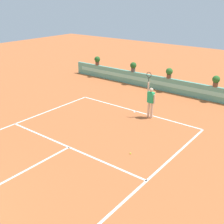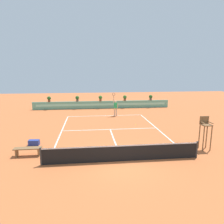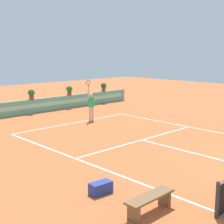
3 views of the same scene
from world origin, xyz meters
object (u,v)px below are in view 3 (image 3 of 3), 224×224
(gear_bag, at_px, (101,188))
(tennis_ball_near_baseline, at_px, (155,127))
(bench_courtside, at_px, (150,200))
(potted_plant_right, at_px, (69,90))
(potted_plant_far_right, at_px, (104,87))
(tennis_player, at_px, (91,104))
(potted_plant_centre, at_px, (31,94))

(gear_bag, bearing_deg, tennis_ball_near_baseline, 28.50)
(bench_courtside, xyz_separation_m, potted_plant_right, (8.49, 15.02, 1.04))
(bench_courtside, relative_size, potted_plant_far_right, 2.21)
(tennis_player, distance_m, tennis_ball_near_baseline, 4.33)
(gear_bag, bearing_deg, bench_courtside, -86.53)
(potted_plant_centre, bearing_deg, tennis_player, -73.97)
(bench_courtside, bearing_deg, potted_plant_far_right, 51.28)
(tennis_ball_near_baseline, xyz_separation_m, potted_plant_right, (0.48, 8.77, 1.38))
(tennis_player, relative_size, potted_plant_centre, 3.57)
(potted_plant_far_right, bearing_deg, tennis_ball_near_baseline, -114.72)
(bench_courtside, relative_size, tennis_ball_near_baseline, 23.53)
(tennis_player, bearing_deg, potted_plant_right, 68.49)
(tennis_ball_near_baseline, height_order, potted_plant_far_right, potted_plant_far_right)
(bench_courtside, distance_m, potted_plant_centre, 15.94)
(gear_bag, xyz_separation_m, potted_plant_far_right, (12.16, 13.18, 1.23))
(tennis_ball_near_baseline, distance_m, potted_plant_centre, 9.31)
(potted_plant_right, bearing_deg, gear_bag, -123.13)
(gear_bag, height_order, potted_plant_right, potted_plant_right)
(gear_bag, distance_m, potted_plant_far_right, 17.97)
(potted_plant_right, bearing_deg, tennis_ball_near_baseline, -93.15)
(tennis_player, xyz_separation_m, potted_plant_right, (1.89, 4.80, 0.36))
(tennis_ball_near_baseline, distance_m, potted_plant_right, 8.89)
(gear_bag, relative_size, potted_plant_centre, 0.97)
(potted_plant_right, bearing_deg, tennis_player, -111.51)
(potted_plant_centre, xyz_separation_m, potted_plant_right, (3.27, 0.00, 0.00))
(tennis_ball_near_baseline, bearing_deg, tennis_player, 109.52)
(potted_plant_far_right, bearing_deg, gear_bag, -132.69)
(gear_bag, height_order, tennis_ball_near_baseline, gear_bag)
(bench_courtside, bearing_deg, gear_bag, 93.47)
(potted_plant_far_right, relative_size, potted_plant_right, 1.00)
(tennis_ball_near_baseline, bearing_deg, potted_plant_far_right, 65.28)
(tennis_player, bearing_deg, potted_plant_far_right, 41.39)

